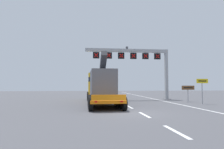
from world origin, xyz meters
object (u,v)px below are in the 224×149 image
exit_sign_yellow (202,85)px  overhead_lane_gantry (138,58)px  tourist_info_sign_brown (188,89)px  heavy_haul_truck_orange (100,86)px

exit_sign_yellow → overhead_lane_gantry: bearing=126.5°
overhead_lane_gantry → exit_sign_yellow: overhead_lane_gantry is taller
tourist_info_sign_brown → overhead_lane_gantry: bearing=141.9°
heavy_haul_truck_orange → tourist_info_sign_brown: size_ratio=7.14×
overhead_lane_gantry → heavy_haul_truck_orange: (-5.54, -4.26, -3.84)m
overhead_lane_gantry → tourist_info_sign_brown: size_ratio=6.10×
heavy_haul_truck_orange → tourist_info_sign_brown: (10.84, 0.11, -0.47)m
overhead_lane_gantry → exit_sign_yellow: bearing=-53.5°
heavy_haul_truck_orange → tourist_info_sign_brown: bearing=0.6°
tourist_info_sign_brown → exit_sign_yellow: bearing=-89.4°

